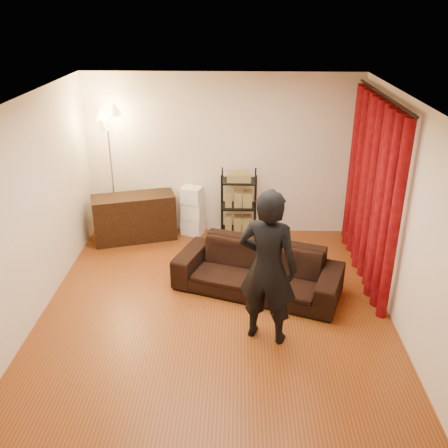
{
  "coord_description": "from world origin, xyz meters",
  "views": [
    {
      "loc": [
        0.28,
        -5.49,
        3.71
      ],
      "look_at": [
        0.1,
        0.3,
        1.1
      ],
      "focal_mm": 40.0,
      "sensor_mm": 36.0,
      "label": 1
    }
  ],
  "objects_px": {
    "sofa": "(257,270)",
    "person": "(268,268)",
    "media_cabinet": "(135,218)",
    "wire_shelf": "(239,206)",
    "floor_lamp": "(112,176)",
    "storage_boxes": "(193,211)"
  },
  "relations": [
    {
      "from": "sofa",
      "to": "person",
      "type": "height_order",
      "value": "person"
    },
    {
      "from": "sofa",
      "to": "media_cabinet",
      "type": "bearing_deg",
      "value": 160.92
    },
    {
      "from": "sofa",
      "to": "wire_shelf",
      "type": "relative_size",
      "value": 1.86
    },
    {
      "from": "media_cabinet",
      "to": "person",
      "type": "bearing_deg",
      "value": -69.05
    },
    {
      "from": "media_cabinet",
      "to": "floor_lamp",
      "type": "bearing_deg",
      "value": 153.33
    },
    {
      "from": "sofa",
      "to": "media_cabinet",
      "type": "distance_m",
      "value": 2.57
    },
    {
      "from": "person",
      "to": "storage_boxes",
      "type": "bearing_deg",
      "value": -49.6
    },
    {
      "from": "wire_shelf",
      "to": "storage_boxes",
      "type": "bearing_deg",
      "value": -170.86
    },
    {
      "from": "sofa",
      "to": "storage_boxes",
      "type": "height_order",
      "value": "storage_boxes"
    },
    {
      "from": "storage_boxes",
      "to": "wire_shelf",
      "type": "relative_size",
      "value": 0.72
    },
    {
      "from": "person",
      "to": "wire_shelf",
      "type": "height_order",
      "value": "person"
    },
    {
      "from": "media_cabinet",
      "to": "floor_lamp",
      "type": "distance_m",
      "value": 0.78
    },
    {
      "from": "sofa",
      "to": "floor_lamp",
      "type": "relative_size",
      "value": 1.02
    },
    {
      "from": "media_cabinet",
      "to": "floor_lamp",
      "type": "height_order",
      "value": "floor_lamp"
    },
    {
      "from": "media_cabinet",
      "to": "wire_shelf",
      "type": "relative_size",
      "value": 1.11
    },
    {
      "from": "storage_boxes",
      "to": "floor_lamp",
      "type": "distance_m",
      "value": 1.45
    },
    {
      "from": "wire_shelf",
      "to": "floor_lamp",
      "type": "xyz_separation_m",
      "value": [
        -2.06,
        0.02,
        0.5
      ]
    },
    {
      "from": "person",
      "to": "media_cabinet",
      "type": "relative_size",
      "value": 1.41
    },
    {
      "from": "sofa",
      "to": "wire_shelf",
      "type": "bearing_deg",
      "value": 118.86
    },
    {
      "from": "floor_lamp",
      "to": "storage_boxes",
      "type": "bearing_deg",
      "value": 7.28
    },
    {
      "from": "floor_lamp",
      "to": "sofa",
      "type": "bearing_deg",
      "value": -35.36
    },
    {
      "from": "media_cabinet",
      "to": "wire_shelf",
      "type": "bearing_deg",
      "value": -16.07
    }
  ]
}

